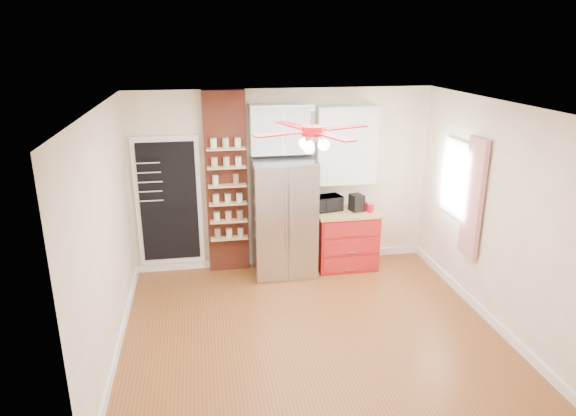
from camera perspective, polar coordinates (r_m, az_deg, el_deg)
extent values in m
plane|color=brown|center=(6.46, 2.42, -13.18)|extent=(4.50, 4.50, 0.00)
plane|color=white|center=(5.55, 2.80, 11.32)|extent=(4.50, 4.50, 0.00)
cube|color=#FFEFCD|center=(7.74, -0.57, 3.18)|extent=(4.50, 0.02, 2.70)
cube|color=#FFEFCD|center=(4.12, 8.66, -11.39)|extent=(4.50, 0.02, 2.70)
cube|color=#FFEFCD|center=(5.84, -19.55, -3.07)|extent=(0.02, 4.00, 2.70)
cube|color=#FFEFCD|center=(6.70, 21.74, -0.60)|extent=(0.02, 4.00, 2.70)
cube|color=white|center=(7.71, -13.10, 0.68)|extent=(0.95, 0.04, 1.95)
cube|color=black|center=(7.68, -13.11, 0.62)|extent=(0.82, 0.02, 1.78)
cube|color=brown|center=(7.58, -6.83, 2.71)|extent=(0.60, 0.16, 2.70)
cube|color=#AAAAAE|center=(7.53, -0.47, -1.06)|extent=(0.90, 0.70, 1.75)
cube|color=white|center=(7.39, -0.75, 8.81)|extent=(0.90, 0.35, 0.70)
cube|color=#AD191B|center=(7.93, 6.42, -3.56)|extent=(0.90, 0.60, 0.86)
cube|color=tan|center=(7.78, 6.53, -0.49)|extent=(0.94, 0.64, 0.04)
cube|color=white|center=(7.68, 6.45, 6.96)|extent=(0.90, 0.30, 1.15)
cube|color=white|center=(7.38, 18.26, 3.09)|extent=(0.04, 0.75, 1.05)
cube|color=red|center=(6.92, 19.88, 1.07)|extent=(0.06, 0.40, 1.55)
cylinder|color=silver|center=(5.57, 2.77, 9.79)|extent=(0.05, 0.05, 0.20)
cylinder|color=#9E090D|center=(5.59, 2.76, 8.58)|extent=(0.24, 0.24, 0.10)
sphere|color=white|center=(5.62, 2.73, 6.97)|extent=(0.13, 0.13, 0.13)
imported|color=black|center=(7.76, 4.44, 0.55)|extent=(0.46, 0.36, 0.22)
cube|color=black|center=(7.77, 7.62, 0.59)|extent=(0.22, 0.24, 0.26)
cylinder|color=red|center=(7.77, 9.14, 0.02)|extent=(0.14, 0.14, 0.13)
cylinder|color=#AE091B|center=(7.83, 8.53, 0.20)|extent=(0.11, 0.11, 0.13)
cylinder|color=beige|center=(7.42, -8.07, 3.07)|extent=(0.10, 0.10, 0.14)
cylinder|color=#976A4C|center=(7.45, -5.81, 3.20)|extent=(0.11, 0.11, 0.14)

